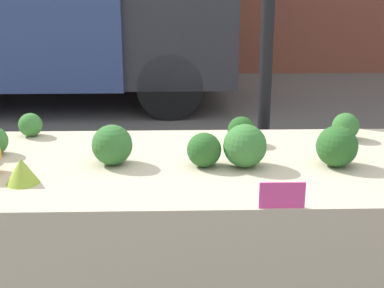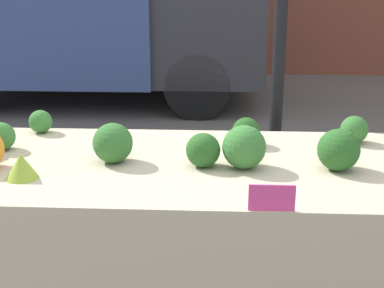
# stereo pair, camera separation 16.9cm
# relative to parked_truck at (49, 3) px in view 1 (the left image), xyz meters

# --- Properties ---
(tent_pole) EXTENTS (0.07, 0.07, 2.37)m
(tent_pole) POSITION_rel_parked_truck_xyz_m (2.09, -4.01, -0.09)
(tent_pole) COLOR black
(tent_pole) RESTS_ON ground_plane
(parked_truck) EXTENTS (4.25, 2.06, 2.40)m
(parked_truck) POSITION_rel_parked_truck_xyz_m (0.00, 0.00, 0.00)
(parked_truck) COLOR #384C84
(parked_truck) RESTS_ON ground_plane
(market_table) EXTENTS (2.26, 0.98, 0.85)m
(market_table) POSITION_rel_parked_truck_xyz_m (1.66, -4.88, -0.52)
(market_table) COLOR beige
(market_table) RESTS_ON ground_plane
(romanesco_head) EXTENTS (0.13, 0.13, 0.10)m
(romanesco_head) POSITION_rel_parked_truck_xyz_m (1.01, -5.04, -0.38)
(romanesco_head) COLOR #93B238
(romanesco_head) RESTS_ON market_table
(broccoli_head_0) EXTENTS (0.14, 0.14, 0.14)m
(broccoli_head_0) POSITION_rel_parked_truck_xyz_m (1.71, -4.86, -0.36)
(broccoli_head_0) COLOR #285B23
(broccoli_head_0) RESTS_ON market_table
(broccoli_head_2) EXTENTS (0.18, 0.18, 0.18)m
(broccoli_head_2) POSITION_rel_parked_truck_xyz_m (1.87, -4.87, -0.34)
(broccoli_head_2) COLOR #387533
(broccoli_head_2) RESTS_ON market_table
(broccoli_head_3) EXTENTS (0.13, 0.13, 0.13)m
(broccoli_head_3) POSITION_rel_parked_truck_xyz_m (2.41, -4.49, -0.36)
(broccoli_head_3) COLOR #336B2D
(broccoli_head_3) RESTS_ON market_table
(broccoli_head_5) EXTENTS (0.13, 0.13, 0.13)m
(broccoli_head_5) POSITION_rel_parked_truck_xyz_m (1.90, -4.56, -0.36)
(broccoli_head_5) COLOR #23511E
(broccoli_head_5) RESTS_ON market_table
(broccoli_head_6) EXTENTS (0.17, 0.17, 0.17)m
(broccoli_head_6) POSITION_rel_parked_truck_xyz_m (2.25, -4.88, -0.34)
(broccoli_head_6) COLOR #285B23
(broccoli_head_6) RESTS_ON market_table
(broccoli_head_7) EXTENTS (0.17, 0.17, 0.17)m
(broccoli_head_7) POSITION_rel_parked_truck_xyz_m (1.33, -4.83, -0.34)
(broccoli_head_7) COLOR #336B2D
(broccoli_head_7) RESTS_ON market_table
(broccoli_head_8) EXTENTS (0.11, 0.11, 0.11)m
(broccoli_head_8) POSITION_rel_parked_truck_xyz_m (0.88, -4.41, -0.37)
(broccoli_head_8) COLOR #387533
(broccoli_head_8) RESTS_ON market_table
(price_sign) EXTENTS (0.16, 0.01, 0.09)m
(price_sign) POSITION_rel_parked_truck_xyz_m (1.95, -5.29, -0.38)
(price_sign) COLOR #EF4793
(price_sign) RESTS_ON market_table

